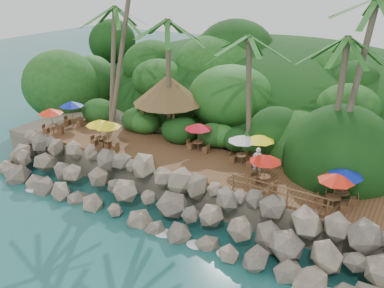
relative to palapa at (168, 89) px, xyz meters
The scene contains 12 objects.
ground 11.89m from the palapa, 65.94° to the right, with size 140.00×140.00×0.00m, color #19514F.
land_base 9.10m from the palapa, 56.96° to the left, with size 32.00×25.20×2.10m, color gray.
jungle_hill 15.74m from the palapa, 73.18° to the left, with size 44.80×28.00×15.40m, color #143811.
seawall 9.77m from the palapa, 60.50° to the right, with size 29.00×4.00×2.30m, color gray, non-canonical shape.
terrace 6.56m from the palapa, 39.45° to the right, with size 26.00×5.00×0.20m, color brown.
jungle_foliage 9.05m from the palapa, 52.47° to the left, with size 44.00×16.00×12.00m, color #143811, non-canonical shape.
foam_line 11.64m from the palapa, 65.24° to the right, with size 25.20×0.80×0.06m.
palms 7.51m from the palapa, 11.24° to the right, with size 24.12×6.39×13.81m.
palapa is the anchor object (origin of this frame).
dining_clusters 5.74m from the palapa, 44.94° to the right, with size 23.84×5.13×2.10m.
railing 12.97m from the palapa, 27.47° to the right, with size 6.10×0.10×1.00m.
waiter 9.93m from the palapa, 20.73° to the right, with size 0.68×0.45×1.86m, color silver.
Camera 1 is at (13.22, -16.08, 14.37)m, focal length 38.74 mm.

